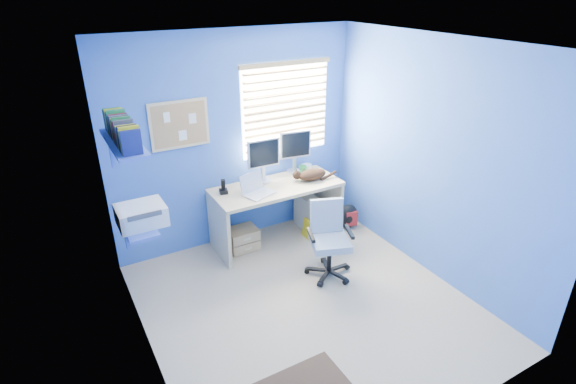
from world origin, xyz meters
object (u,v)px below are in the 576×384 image
cat (312,175)px  office_chair (329,249)px  desk (277,213)px  tower_pc (308,212)px  laptop (259,186)px

cat → office_chair: size_ratio=0.45×
desk → office_chair: bearing=-80.2°
cat → tower_pc: cat is taller
laptop → tower_pc: size_ratio=0.73×
desk → tower_pc: desk is taller
cat → tower_pc: size_ratio=0.82×
tower_pc → office_chair: (-0.34, -0.95, 0.09)m
desk → cat: bearing=-7.4°
desk → tower_pc: 0.52m
tower_pc → cat: bearing=-103.9°
office_chair → laptop: bearing=119.3°
cat → tower_pc: bearing=94.1°
desk → office_chair: (0.15, -0.90, -0.06)m
desk → cat: size_ratio=4.17×
tower_pc → office_chair: bearing=-109.5°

